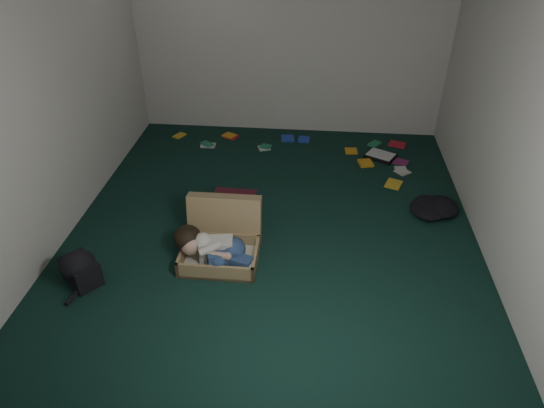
# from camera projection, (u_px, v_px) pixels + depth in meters

# --- Properties ---
(floor) EXTENTS (4.50, 4.50, 0.00)m
(floor) POSITION_uv_depth(u_px,v_px,m) (273.00, 224.00, 4.94)
(floor) COLOR black
(floor) RESTS_ON ground
(wall_back) EXTENTS (4.50, 0.00, 4.50)m
(wall_back) POSITION_uv_depth(u_px,v_px,m) (290.00, 34.00, 6.06)
(wall_back) COLOR silver
(wall_back) RESTS_ON ground
(wall_front) EXTENTS (4.50, 0.00, 4.50)m
(wall_front) POSITION_uv_depth(u_px,v_px,m) (231.00, 283.00, 2.35)
(wall_front) COLOR silver
(wall_front) RESTS_ON ground
(wall_left) EXTENTS (0.00, 4.50, 4.50)m
(wall_left) POSITION_uv_depth(u_px,v_px,m) (53.00, 96.00, 4.37)
(wall_left) COLOR silver
(wall_left) RESTS_ON ground
(wall_right) EXTENTS (0.00, 4.50, 4.50)m
(wall_right) POSITION_uv_depth(u_px,v_px,m) (512.00, 113.00, 4.05)
(wall_right) COLOR silver
(wall_right) RESTS_ON ground
(suitcase) EXTENTS (0.69, 0.68, 0.51)m
(suitcase) POSITION_uv_depth(u_px,v_px,m) (222.00, 240.00, 4.48)
(suitcase) COLOR #9D8256
(suitcase) RESTS_ON floor
(person) EXTENTS (0.75, 0.36, 0.32)m
(person) POSITION_uv_depth(u_px,v_px,m) (213.00, 248.00, 4.31)
(person) COLOR beige
(person) RESTS_ON suitcase
(maroon_bin) EXTENTS (0.43, 0.35, 0.29)m
(maroon_bin) POSITION_uv_depth(u_px,v_px,m) (234.00, 209.00, 4.90)
(maroon_bin) COLOR #3F0D19
(maroon_bin) RESTS_ON floor
(backpack) EXTENTS (0.53, 0.52, 0.25)m
(backpack) POSITION_uv_depth(u_px,v_px,m) (81.00, 271.00, 4.17)
(backpack) COLOR black
(backpack) RESTS_ON floor
(clothing_pile) EXTENTS (0.60, 0.56, 0.15)m
(clothing_pile) POSITION_uv_depth(u_px,v_px,m) (438.00, 206.00, 5.07)
(clothing_pile) COLOR black
(clothing_pile) RESTS_ON floor
(paper_tray) EXTENTS (0.44, 0.40, 0.05)m
(paper_tray) POSITION_uv_depth(u_px,v_px,m) (381.00, 156.00, 6.09)
(paper_tray) COLOR black
(paper_tray) RESTS_ON floor
(book_scatter) EXTENTS (3.13, 1.28, 0.02)m
(book_scatter) POSITION_uv_depth(u_px,v_px,m) (317.00, 150.00, 6.25)
(book_scatter) COLOR gold
(book_scatter) RESTS_ON floor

